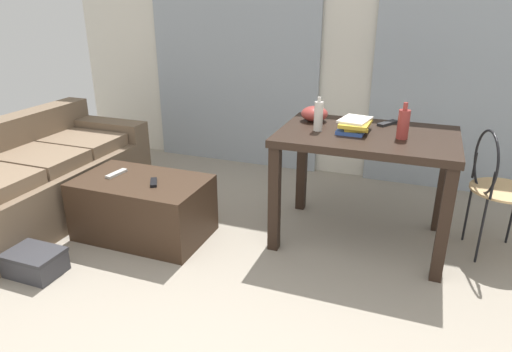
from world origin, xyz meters
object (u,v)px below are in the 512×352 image
couch (35,179)px  wire_chair (495,180)px  coffee_table (144,208)px  book_stack (355,125)px  tv_remote_on_table (388,123)px  shoebox (34,262)px  tv_remote_secondary (116,173)px  bowl (314,114)px  bottle_near (318,116)px  craft_table (366,150)px  bottle_far (403,124)px  tv_remote_primary (154,182)px

couch → wire_chair: wire_chair is taller
coffee_table → book_stack: 1.58m
tv_remote_on_table → shoebox: size_ratio=0.52×
wire_chair → tv_remote_secondary: wire_chair is taller
bowl → tv_remote_secondary: 1.48m
bottle_near → tv_remote_secondary: size_ratio=1.26×
bottle_near → tv_remote_on_table: bearing=37.7°
couch → shoebox: couch is taller
couch → craft_table: craft_table is taller
coffee_table → bowl: 1.39m
book_stack → bottle_far: bearing=-11.2°
craft_table → book_stack: bearing=175.7°
tv_remote_on_table → tv_remote_secondary: 1.95m
shoebox → tv_remote_secondary: bearing=77.7°
couch → coffee_table: size_ratio=1.98×
bottle_far → book_stack: bottle_far is taller
craft_table → tv_remote_primary: 1.45m
tv_remote_on_table → tv_remote_primary: (-1.43, -0.78, -0.36)m
wire_chair → shoebox: wire_chair is taller
wire_chair → tv_remote_on_table: wire_chair is taller
tv_remote_primary → shoebox: bearing=-159.0°
wire_chair → bowl: (-1.21, 0.06, 0.31)m
bottle_near → bottle_far: bearing=0.9°
craft_table → tv_remote_on_table: 0.31m
coffee_table → wire_chair: size_ratio=1.07×
tv_remote_secondary → book_stack: bearing=23.2°
tv_remote_primary → bowl: bearing=5.2°
craft_table → book_stack: (-0.09, 0.01, 0.16)m
couch → tv_remote_on_table: tv_remote_on_table is taller
craft_table → book_stack: 0.19m
book_stack → tv_remote_secondary: 1.70m
book_stack → tv_remote_on_table: (0.19, 0.26, -0.03)m
wire_chair → tv_remote_primary: size_ratio=5.93×
coffee_table → tv_remote_on_table: (1.56, 0.75, 0.58)m
bowl → book_stack: bowl is taller
coffee_table → wire_chair: 2.37m
tv_remote_on_table → craft_table: bearing=-81.8°
bottle_far → tv_remote_primary: 1.68m
couch → tv_remote_on_table: bearing=16.4°
wire_chair → coffee_table: bearing=-165.0°
wire_chair → tv_remote_on_table: 0.77m
craft_table → tv_remote_secondary: (-1.67, -0.47, -0.23)m
tv_remote_secondary → tv_remote_on_table: bearing=28.9°
couch → book_stack: 2.46m
coffee_table → bottle_far: 1.85m
wire_chair → tv_remote_secondary: size_ratio=4.77×
craft_table → wire_chair: (0.81, 0.12, -0.14)m
coffee_table → tv_remote_on_table: bearing=25.7°
bowl → craft_table: bearing=-23.4°
wire_chair → book_stack: book_stack is taller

